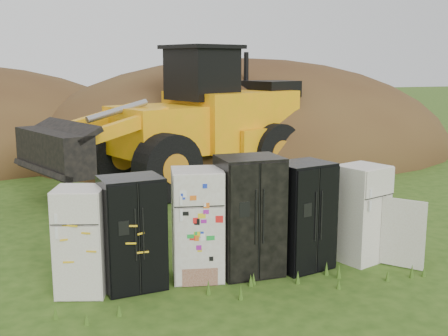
% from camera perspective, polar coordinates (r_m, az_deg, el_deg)
% --- Properties ---
extents(ground, '(120.00, 120.00, 0.00)m').
position_cam_1_polar(ground, '(9.54, 0.69, -10.72)').
color(ground, '#284712').
rests_on(ground, ground).
extents(fridge_leftmost, '(0.90, 0.88, 1.65)m').
position_cam_1_polar(fridge_leftmost, '(8.83, -14.30, -7.19)').
color(fridge_leftmost, silver).
rests_on(fridge_leftmost, ground).
extents(fridge_black_side, '(1.00, 0.83, 1.77)m').
position_cam_1_polar(fridge_black_side, '(8.86, -9.31, -6.52)').
color(fridge_black_side, black).
rests_on(fridge_black_side, ground).
extents(fridge_sticker, '(0.93, 0.88, 1.81)m').
position_cam_1_polar(fridge_sticker, '(9.13, -2.71, -5.73)').
color(fridge_sticker, silver).
rests_on(fridge_sticker, ground).
extents(fridge_dark_mid, '(1.02, 0.83, 1.98)m').
position_cam_1_polar(fridge_dark_mid, '(9.32, 2.59, -4.85)').
color(fridge_dark_mid, black).
rests_on(fridge_dark_mid, ground).
extents(fridge_black_right, '(1.07, 0.96, 1.84)m').
position_cam_1_polar(fridge_black_right, '(9.67, 7.92, -4.80)').
color(fridge_black_right, black).
rests_on(fridge_black_right, ground).
extents(fridge_open_door, '(0.97, 0.94, 1.72)m').
position_cam_1_polar(fridge_open_door, '(10.23, 13.73, -4.49)').
color(fridge_open_door, silver).
rests_on(fridge_open_door, ground).
extents(wheel_loader, '(8.84, 6.15, 3.96)m').
position_cam_1_polar(wheel_loader, '(15.79, -5.10, 5.20)').
color(wheel_loader, orange).
rests_on(wheel_loader, ground).
extents(dirt_mound_right, '(17.11, 12.55, 7.28)m').
position_cam_1_polar(dirt_mound_right, '(22.26, 1.95, 1.70)').
color(dirt_mound_right, '#402414').
rests_on(dirt_mound_right, ground).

